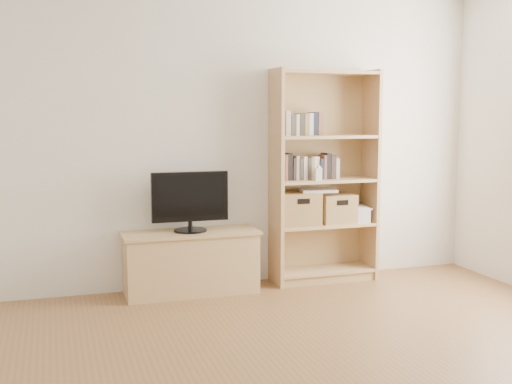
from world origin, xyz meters
name	(u,v)px	position (x,y,z in m)	size (l,w,h in m)	color
back_wall	(238,137)	(0.00, 2.50, 1.30)	(4.50, 0.02, 2.60)	silver
tv_stand	(191,264)	(-0.47, 2.29, 0.25)	(1.09, 0.41, 0.50)	tan
bookshelf	(324,177)	(0.75, 2.33, 0.94)	(0.94, 0.34, 1.89)	tan
television	(190,202)	(-0.47, 2.29, 0.77)	(0.64, 0.05, 0.50)	black
books_row_mid	(324,167)	(0.75, 2.35, 1.02)	(0.75, 0.15, 0.20)	#1E212D
books_row_upper	(302,123)	(0.54, 2.35, 1.41)	(0.39, 0.15, 0.21)	#1E212D
baby_monitor	(318,174)	(0.65, 2.23, 0.98)	(0.06, 0.04, 0.11)	white
basket_left	(298,209)	(0.50, 2.33, 0.67)	(0.35, 0.29, 0.29)	#A57B4A
basket_right	(336,208)	(0.87, 2.33, 0.65)	(0.31, 0.26, 0.26)	#A57B4A
laptop	(318,190)	(0.68, 2.31, 0.82)	(0.31, 0.22, 0.02)	white
magazine_stack	(357,215)	(1.08, 2.33, 0.58)	(0.18, 0.26, 0.12)	beige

